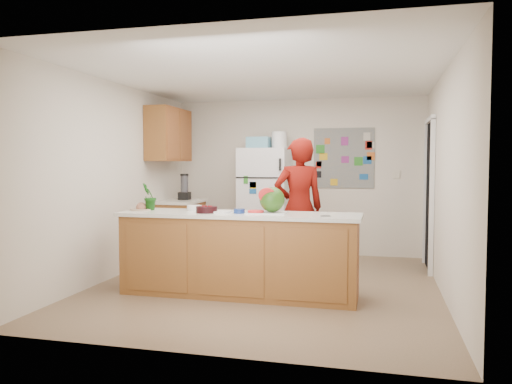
% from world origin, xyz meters
% --- Properties ---
extents(floor, '(4.00, 4.50, 0.02)m').
position_xyz_m(floor, '(0.00, 0.00, -0.01)').
color(floor, brown).
rests_on(floor, ground).
extents(wall_back, '(4.00, 0.02, 2.50)m').
position_xyz_m(wall_back, '(0.00, 2.26, 1.25)').
color(wall_back, beige).
rests_on(wall_back, ground).
extents(wall_left, '(0.02, 4.50, 2.50)m').
position_xyz_m(wall_left, '(-2.01, 0.00, 1.25)').
color(wall_left, beige).
rests_on(wall_left, ground).
extents(wall_right, '(0.02, 4.50, 2.50)m').
position_xyz_m(wall_right, '(2.01, 0.00, 1.25)').
color(wall_right, beige).
rests_on(wall_right, ground).
extents(ceiling, '(4.00, 4.50, 0.02)m').
position_xyz_m(ceiling, '(0.00, 0.00, 2.51)').
color(ceiling, white).
rests_on(ceiling, wall_back).
extents(doorway, '(0.03, 0.85, 2.04)m').
position_xyz_m(doorway, '(1.99, 1.45, 1.02)').
color(doorway, black).
rests_on(doorway, ground).
extents(peninsula_base, '(2.60, 0.62, 0.88)m').
position_xyz_m(peninsula_base, '(-0.20, -0.50, 0.44)').
color(peninsula_base, brown).
rests_on(peninsula_base, floor).
extents(peninsula_top, '(2.68, 0.70, 0.04)m').
position_xyz_m(peninsula_top, '(-0.20, -0.50, 0.90)').
color(peninsula_top, silver).
rests_on(peninsula_top, peninsula_base).
extents(side_counter_base, '(0.60, 0.80, 0.86)m').
position_xyz_m(side_counter_base, '(-1.69, 1.35, 0.43)').
color(side_counter_base, brown).
rests_on(side_counter_base, floor).
extents(side_counter_top, '(0.64, 0.84, 0.04)m').
position_xyz_m(side_counter_top, '(-1.69, 1.35, 0.88)').
color(side_counter_top, silver).
rests_on(side_counter_top, side_counter_base).
extents(upper_cabinets, '(0.35, 1.00, 0.80)m').
position_xyz_m(upper_cabinets, '(-1.82, 1.30, 1.90)').
color(upper_cabinets, brown).
rests_on(upper_cabinets, wall_left).
extents(refrigerator, '(0.75, 0.70, 1.70)m').
position_xyz_m(refrigerator, '(-0.45, 1.88, 0.85)').
color(refrigerator, silver).
rests_on(refrigerator, floor).
extents(fridge_top_bin, '(0.35, 0.28, 0.18)m').
position_xyz_m(fridge_top_bin, '(-0.55, 1.88, 1.79)').
color(fridge_top_bin, '#5999B2').
rests_on(fridge_top_bin, refrigerator).
extents(photo_collage, '(0.95, 0.01, 0.95)m').
position_xyz_m(photo_collage, '(0.75, 2.24, 1.55)').
color(photo_collage, slate).
rests_on(photo_collage, wall_back).
extents(person, '(0.77, 0.66, 1.79)m').
position_xyz_m(person, '(0.30, 0.59, 0.90)').
color(person, '#650C07').
rests_on(person, floor).
extents(blender_appliance, '(0.12, 0.12, 0.38)m').
position_xyz_m(blender_appliance, '(-1.64, 1.46, 1.09)').
color(blender_appliance, black).
rests_on(blender_appliance, side_counter_top).
extents(cutting_board, '(0.44, 0.35, 0.01)m').
position_xyz_m(cutting_board, '(0.11, -0.48, 0.93)').
color(cutting_board, white).
rests_on(cutting_board, peninsula_top).
extents(watermelon, '(0.28, 0.28, 0.28)m').
position_xyz_m(watermelon, '(0.17, -0.46, 1.07)').
color(watermelon, '#1A5113').
rests_on(watermelon, cutting_board).
extents(watermelon_slice, '(0.18, 0.18, 0.02)m').
position_xyz_m(watermelon_slice, '(0.00, -0.53, 0.94)').
color(watermelon_slice, red).
rests_on(watermelon_slice, cutting_board).
extents(cherry_bowl, '(0.28, 0.28, 0.07)m').
position_xyz_m(cherry_bowl, '(-0.55, -0.57, 0.96)').
color(cherry_bowl, black).
rests_on(cherry_bowl, peninsula_top).
extents(white_bowl, '(0.17, 0.17, 0.06)m').
position_xyz_m(white_bowl, '(-0.77, -0.36, 0.95)').
color(white_bowl, white).
rests_on(white_bowl, peninsula_top).
extents(cobalt_bowl, '(0.15, 0.15, 0.05)m').
position_xyz_m(cobalt_bowl, '(-0.18, -0.55, 0.95)').
color(cobalt_bowl, navy).
rests_on(cobalt_bowl, peninsula_top).
extents(plate, '(0.30, 0.30, 0.02)m').
position_xyz_m(plate, '(-1.40, -0.46, 0.93)').
color(plate, '#B2A98B').
rests_on(plate, peninsula_top).
extents(paper_towel, '(0.23, 0.21, 0.02)m').
position_xyz_m(paper_towel, '(-0.38, -0.56, 0.93)').
color(paper_towel, white).
rests_on(paper_towel, peninsula_top).
extents(keys, '(0.11, 0.08, 0.01)m').
position_xyz_m(keys, '(0.77, -0.66, 0.93)').
color(keys, slate).
rests_on(keys, peninsula_top).
extents(potted_plant, '(0.19, 0.21, 0.32)m').
position_xyz_m(potted_plant, '(-1.30, -0.45, 1.08)').
color(potted_plant, '#1B4610').
rests_on(potted_plant, peninsula_top).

